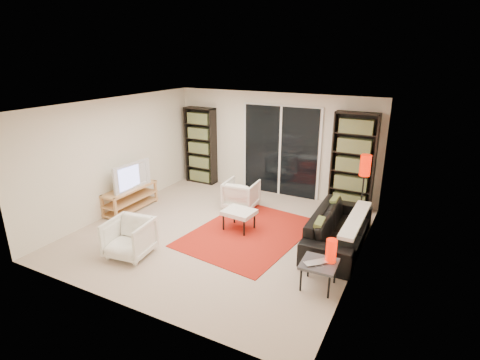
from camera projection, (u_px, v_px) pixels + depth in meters
name	position (u px, v px, depth m)	size (l,w,h in m)	color
floor	(221.00, 232.00, 7.14)	(5.00, 5.00, 0.00)	#BEA994
wall_back	(273.00, 144.00, 8.85)	(5.00, 0.02, 2.40)	white
wall_front	(119.00, 226.00, 4.65)	(5.00, 0.02, 2.40)	white
wall_left	(117.00, 156.00, 7.84)	(0.02, 5.00, 2.40)	white
wall_right	(363.00, 195.00, 5.66)	(0.02, 5.00, 2.40)	white
ceiling	(219.00, 105.00, 6.36)	(5.00, 5.00, 0.02)	white
sliding_door	(281.00, 151.00, 8.78)	(1.92, 0.08, 2.16)	white
bookshelf_left	(201.00, 146.00, 9.63)	(0.80, 0.30, 1.95)	black
bookshelf_right	(353.00, 162.00, 7.93)	(0.90, 0.30, 2.10)	black
tv_stand	(130.00, 198.00, 8.09)	(0.42, 1.32, 0.50)	#DEAF69
tv	(129.00, 175.00, 7.92)	(0.99, 0.13, 0.57)	black
rug	(249.00, 233.00, 7.09)	(1.87, 2.53, 0.01)	red
sofa	(339.00, 229.00, 6.56)	(2.16, 0.84, 0.63)	black
armchair_back	(241.00, 194.00, 8.16)	(0.67, 0.69, 0.63)	white
armchair_front	(129.00, 238.00, 6.23)	(0.68, 0.70, 0.64)	white
ottoman	(239.00, 213.00, 7.14)	(0.62, 0.53, 0.40)	white
side_table	(319.00, 265.00, 5.36)	(0.52, 0.52, 0.40)	#404045
laptop	(317.00, 264.00, 5.27)	(0.34, 0.22, 0.03)	silver
table_lamp	(331.00, 251.00, 5.32)	(0.15, 0.15, 0.35)	red
floor_lamp	(365.00, 173.00, 6.95)	(0.22, 0.22, 1.47)	black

